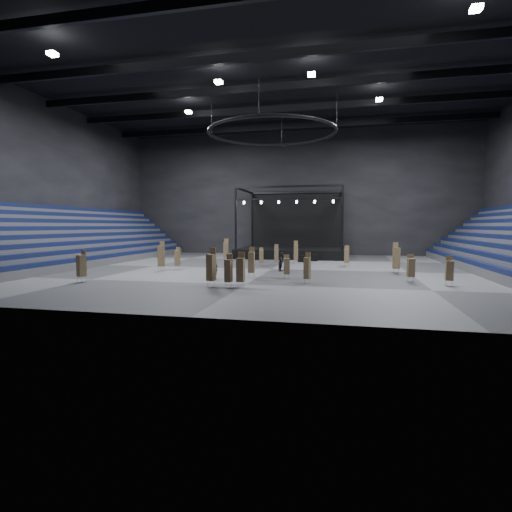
% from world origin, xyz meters
% --- Properties ---
extents(floor, '(50.00, 50.00, 0.00)m').
position_xyz_m(floor, '(0.00, 0.00, 0.00)').
color(floor, '#535356').
rests_on(floor, ground).
extents(ceiling, '(50.00, 42.00, 0.20)m').
position_xyz_m(ceiling, '(0.00, 0.00, 18.00)').
color(ceiling, black).
rests_on(ceiling, wall_back).
extents(wall_back, '(50.00, 0.20, 18.00)m').
position_xyz_m(wall_back, '(0.00, 21.00, 9.00)').
color(wall_back, black).
rests_on(wall_back, ground).
extents(wall_front, '(50.00, 0.20, 18.00)m').
position_xyz_m(wall_front, '(0.00, -21.00, 9.00)').
color(wall_front, black).
rests_on(wall_front, ground).
extents(wall_left, '(0.20, 42.00, 18.00)m').
position_xyz_m(wall_left, '(-25.00, 0.00, 9.00)').
color(wall_left, black).
rests_on(wall_left, ground).
extents(bleachers_left, '(7.20, 40.00, 6.40)m').
position_xyz_m(bleachers_left, '(-22.94, 0.00, 1.73)').
color(bleachers_left, '#47474A').
rests_on(bleachers_left, floor).
extents(stage, '(14.00, 10.00, 9.20)m').
position_xyz_m(stage, '(0.00, 16.24, 1.45)').
color(stage, black).
rests_on(stage, floor).
extents(truss_ring, '(12.30, 12.30, 5.15)m').
position_xyz_m(truss_ring, '(-0.00, 0.00, 13.00)').
color(truss_ring, black).
rests_on(truss_ring, ceiling).
extents(roof_girders, '(49.00, 30.35, 0.70)m').
position_xyz_m(roof_girders, '(0.00, -0.00, 17.20)').
color(roof_girders, black).
rests_on(roof_girders, ceiling).
extents(floodlights, '(28.60, 16.60, 0.25)m').
position_xyz_m(floodlights, '(0.00, -4.00, 16.60)').
color(floodlights, white).
rests_on(floodlights, roof_girders).
extents(flight_case_left, '(1.27, 0.76, 0.80)m').
position_xyz_m(flight_case_left, '(-3.93, 9.87, 0.40)').
color(flight_case_left, black).
rests_on(flight_case_left, floor).
extents(flight_case_mid, '(1.19, 0.64, 0.77)m').
position_xyz_m(flight_case_mid, '(2.26, 8.09, 0.39)').
color(flight_case_mid, black).
rests_on(flight_case_mid, floor).
extents(flight_case_right, '(1.28, 0.70, 0.82)m').
position_xyz_m(flight_case_right, '(3.17, 9.70, 0.41)').
color(flight_case_right, black).
rests_on(flight_case_right, floor).
extents(chair_stack_0, '(0.51, 0.51, 2.42)m').
position_xyz_m(chair_stack_0, '(0.02, -11.99, 1.26)').
color(chair_stack_0, silver).
rests_on(chair_stack_0, floor).
extents(chair_stack_1, '(0.45, 0.45, 2.15)m').
position_xyz_m(chair_stack_1, '(-8.86, -2.11, 1.12)').
color(chair_stack_1, silver).
rests_on(chair_stack_1, floor).
extents(chair_stack_2, '(0.69, 0.69, 2.43)m').
position_xyz_m(chair_stack_2, '(-12.20, -11.99, 1.28)').
color(chair_stack_2, silver).
rests_on(chair_stack_2, floor).
extents(chair_stack_3, '(0.49, 0.49, 1.93)m').
position_xyz_m(chair_stack_3, '(-1.55, 2.52, 1.03)').
color(chair_stack_3, silver).
rests_on(chair_stack_3, floor).
extents(chair_stack_4, '(0.51, 0.51, 2.10)m').
position_xyz_m(chair_stack_4, '(14.00, -8.23, 1.13)').
color(chair_stack_4, silver).
rests_on(chair_stack_4, floor).
extents(chair_stack_5, '(0.51, 0.51, 2.28)m').
position_xyz_m(chair_stack_5, '(4.24, -8.99, 1.17)').
color(chair_stack_5, silver).
rests_on(chair_stack_5, floor).
extents(chair_stack_6, '(0.55, 0.55, 2.08)m').
position_xyz_m(chair_stack_6, '(11.72, -6.66, 1.12)').
color(chair_stack_6, silver).
rests_on(chair_stack_6, floor).
extents(chair_stack_7, '(0.53, 0.53, 1.92)m').
position_xyz_m(chair_stack_7, '(2.41, -6.71, 1.03)').
color(chair_stack_7, silver).
rests_on(chair_stack_7, floor).
extents(chair_stack_8, '(0.53, 0.53, 2.78)m').
position_xyz_m(chair_stack_8, '(-9.80, -3.68, 1.41)').
color(chair_stack_8, silver).
rests_on(chair_stack_8, floor).
extents(chair_stack_9, '(0.51, 0.51, 2.18)m').
position_xyz_m(chair_stack_9, '(7.12, 3.73, 1.16)').
color(chair_stack_9, silver).
rests_on(chair_stack_9, floor).
extents(chair_stack_10, '(0.59, 0.59, 2.66)m').
position_xyz_m(chair_stack_10, '(-7.02, 8.01, 1.39)').
color(chair_stack_10, silver).
rests_on(chair_stack_10, floor).
extents(chair_stack_11, '(0.65, 0.65, 2.74)m').
position_xyz_m(chair_stack_11, '(11.36, -1.05, 1.40)').
color(chair_stack_11, silver).
rests_on(chair_stack_11, floor).
extents(chair_stack_12, '(0.54, 0.54, 2.53)m').
position_xyz_m(chair_stack_12, '(1.60, 6.44, 1.30)').
color(chair_stack_12, silver).
rests_on(chair_stack_12, floor).
extents(chair_stack_13, '(0.51, 0.51, 2.27)m').
position_xyz_m(chair_stack_13, '(-0.83, -11.99, 1.18)').
color(chair_stack_13, silver).
rests_on(chair_stack_13, floor).
extents(chair_stack_14, '(0.51, 0.51, 2.23)m').
position_xyz_m(chair_stack_14, '(-0.17, 3.79, 1.15)').
color(chair_stack_14, silver).
rests_on(chair_stack_14, floor).
extents(chair_stack_15, '(0.51, 0.51, 2.49)m').
position_xyz_m(chair_stack_15, '(-0.48, -6.60, 1.28)').
color(chair_stack_15, silver).
rests_on(chair_stack_15, floor).
extents(chair_stack_16, '(0.63, 0.63, 2.70)m').
position_xyz_m(chair_stack_16, '(-2.07, -11.99, 1.38)').
color(chair_stack_16, silver).
rests_on(chair_stack_16, floor).
extents(man_center, '(0.71, 0.53, 1.77)m').
position_xyz_m(man_center, '(-3.35, -7.66, 0.89)').
color(man_center, black).
rests_on(man_center, floor).
extents(crew_member, '(0.85, 0.99, 1.76)m').
position_xyz_m(crew_member, '(1.26, -1.65, 0.88)').
color(crew_member, black).
rests_on(crew_member, floor).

